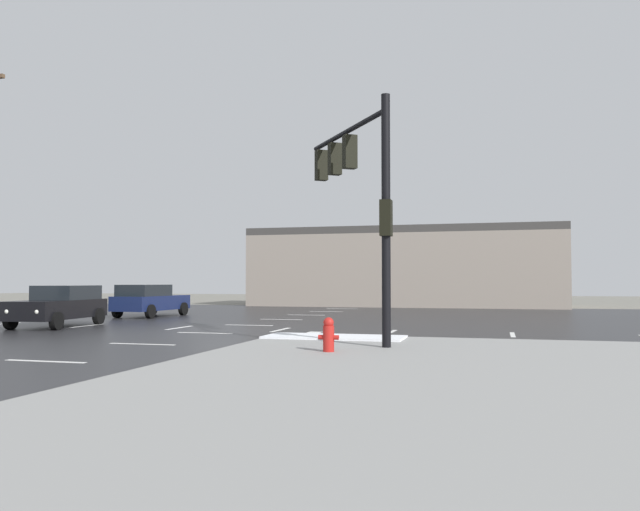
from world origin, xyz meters
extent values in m
plane|color=slate|center=(0.00, 0.00, 0.00)|extent=(120.00, 120.00, 0.00)
cube|color=#232326|center=(0.00, 0.00, 0.01)|extent=(44.00, 44.00, 0.02)
cube|color=white|center=(5.00, -4.00, 0.17)|extent=(4.00, 1.60, 0.06)
cube|color=silver|center=(0.00, -10.00, 0.02)|extent=(2.00, 0.15, 0.01)
cube|color=silver|center=(0.00, -6.00, 0.02)|extent=(2.00, 0.15, 0.01)
cube|color=silver|center=(0.00, -2.00, 0.02)|extent=(2.00, 0.15, 0.01)
cube|color=silver|center=(0.00, 2.00, 0.02)|extent=(2.00, 0.15, 0.01)
cube|color=silver|center=(0.00, 6.00, 0.02)|extent=(2.00, 0.15, 0.01)
cube|color=silver|center=(0.00, 10.00, 0.02)|extent=(2.00, 0.15, 0.01)
cube|color=silver|center=(0.00, 14.00, 0.02)|extent=(2.00, 0.15, 0.01)
cube|color=silver|center=(0.00, 18.00, 0.02)|extent=(2.00, 0.15, 0.01)
cube|color=silver|center=(-10.00, 0.00, 0.02)|extent=(0.15, 2.00, 0.01)
cube|color=silver|center=(-6.00, 0.00, 0.02)|extent=(0.15, 2.00, 0.01)
cube|color=silver|center=(-2.00, 0.00, 0.02)|extent=(0.15, 2.00, 0.01)
cube|color=silver|center=(2.00, 0.00, 0.02)|extent=(0.15, 2.00, 0.01)
cube|color=silver|center=(6.00, 0.00, 0.02)|extent=(0.15, 2.00, 0.01)
cube|color=silver|center=(10.00, 0.00, 0.02)|extent=(0.15, 2.00, 0.01)
cube|color=silver|center=(3.50, -4.00, 0.02)|extent=(0.45, 7.00, 0.01)
cylinder|color=black|center=(6.88, -6.21, 3.30)|extent=(0.22, 0.22, 6.31)
cylinder|color=black|center=(5.40, -4.16, 6.05)|extent=(3.08, 4.19, 0.14)
cube|color=black|center=(5.54, -4.36, 5.43)|extent=(0.46, 0.44, 0.95)
sphere|color=yellow|center=(5.45, -4.23, 5.71)|extent=(0.20, 0.20, 0.20)
cube|color=black|center=(4.88, -3.44, 5.43)|extent=(0.46, 0.44, 0.95)
sphere|color=yellow|center=(4.78, -3.31, 5.71)|extent=(0.20, 0.20, 0.20)
cube|color=black|center=(4.21, -2.51, 5.43)|extent=(0.46, 0.44, 0.95)
sphere|color=yellow|center=(4.12, -2.38, 5.71)|extent=(0.20, 0.20, 0.20)
cube|color=black|center=(6.88, -6.21, 3.34)|extent=(0.28, 0.36, 0.90)
cylinder|color=red|center=(5.75, -7.54, 0.44)|extent=(0.26, 0.26, 0.60)
sphere|color=red|center=(5.75, -7.54, 0.81)|extent=(0.25, 0.25, 0.25)
cylinder|color=red|center=(5.57, -7.54, 0.47)|extent=(0.12, 0.11, 0.11)
cylinder|color=red|center=(5.93, -7.54, 0.47)|extent=(0.12, 0.11, 0.11)
cube|color=gray|center=(3.24, 24.26, 2.49)|extent=(21.43, 8.00, 4.98)
cube|color=#3F3D3A|center=(3.24, 24.26, 5.23)|extent=(21.43, 8.00, 0.50)
cube|color=black|center=(-6.77, -0.78, 0.70)|extent=(2.29, 4.67, 0.70)
cube|color=black|center=(-6.85, -0.11, 1.33)|extent=(1.92, 2.64, 0.55)
cylinder|color=black|center=(-5.71, -2.21, 0.35)|extent=(0.29, 0.68, 0.66)
cylinder|color=black|center=(-7.49, -2.40, 0.35)|extent=(0.29, 0.68, 0.66)
cylinder|color=black|center=(-6.05, 0.84, 0.35)|extent=(0.29, 0.68, 0.66)
cylinder|color=black|center=(-7.83, 0.64, 0.35)|extent=(0.29, 0.68, 0.66)
sphere|color=white|center=(-5.95, -2.91, 0.70)|extent=(0.18, 0.18, 0.18)
sphere|color=white|center=(-7.10, -3.03, 0.70)|extent=(0.18, 0.18, 0.18)
cube|color=#141E47|center=(-7.01, 6.66, 0.70)|extent=(1.98, 4.57, 0.70)
cube|color=black|center=(-7.03, 5.98, 1.33)|extent=(1.75, 2.54, 0.55)
cylinder|color=black|center=(-7.85, 8.22, 0.35)|extent=(0.25, 0.67, 0.66)
cylinder|color=black|center=(-6.05, 8.15, 0.35)|extent=(0.25, 0.67, 0.66)
cylinder|color=black|center=(-7.97, 5.16, 0.35)|extent=(0.25, 0.67, 0.66)
cylinder|color=black|center=(-6.17, 5.09, 0.35)|extent=(0.25, 0.67, 0.66)
sphere|color=white|center=(-7.50, 8.88, 0.70)|extent=(0.18, 0.18, 0.18)
sphere|color=white|center=(-6.34, 8.83, 0.70)|extent=(0.18, 0.18, 0.18)
camera|label=1|loc=(9.52, -22.08, 1.77)|focal=36.31mm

